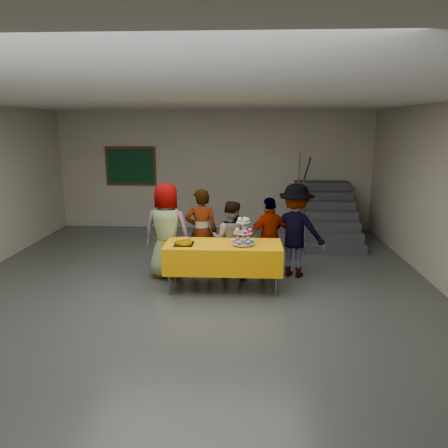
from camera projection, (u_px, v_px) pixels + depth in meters
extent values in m
plane|color=#4C514C|center=(191.00, 302.00, 6.65)|extent=(10.00, 10.00, 0.00)
cube|color=#AEA38C|center=(214.00, 170.00, 11.19)|extent=(8.00, 0.04, 3.00)
cube|color=silver|center=(187.00, 98.00, 5.98)|extent=(8.00, 10.00, 0.04)
cube|color=#999999|center=(214.00, 225.00, 11.49)|extent=(7.90, 0.03, 0.12)
cylinder|color=#595960|center=(169.00, 273.00, 6.88)|extent=(0.04, 0.04, 0.73)
cylinder|color=#595960|center=(276.00, 274.00, 6.80)|extent=(0.04, 0.04, 0.73)
cylinder|color=#595960|center=(175.00, 261.00, 7.45)|extent=(0.04, 0.04, 0.73)
cylinder|color=#595960|center=(274.00, 263.00, 7.37)|extent=(0.04, 0.04, 0.73)
cube|color=#595960|center=(223.00, 245.00, 7.04)|extent=(1.80, 0.70, 0.02)
cube|color=#FFA205|center=(223.00, 257.00, 7.08)|extent=(1.88, 0.78, 0.44)
cylinder|color=silver|center=(243.00, 245.00, 6.96)|extent=(0.18, 0.18, 0.01)
cylinder|color=silver|center=(243.00, 232.00, 6.92)|extent=(0.02, 0.02, 0.42)
cylinder|color=silver|center=(243.00, 243.00, 6.96)|extent=(0.38, 0.38, 0.01)
cylinder|color=silver|center=(243.00, 233.00, 6.92)|extent=(0.30, 0.30, 0.01)
cylinder|color=silver|center=(243.00, 222.00, 6.88)|extent=(0.22, 0.22, 0.01)
cube|color=black|center=(184.00, 244.00, 6.98)|extent=(0.30, 0.30, 0.02)
cylinder|color=#FFA000|center=(184.00, 241.00, 6.97)|extent=(0.25, 0.25, 0.07)
ellipsoid|color=#FFA000|center=(184.00, 239.00, 6.96)|extent=(0.25, 0.25, 0.05)
ellipsoid|color=white|center=(186.00, 239.00, 6.92)|extent=(0.08, 0.08, 0.02)
cube|color=silver|center=(181.00, 240.00, 6.84)|extent=(0.30, 0.16, 0.04)
imported|color=slate|center=(167.00, 231.00, 7.60)|extent=(0.89, 0.65, 1.67)
imported|color=slate|center=(201.00, 232.00, 7.76)|extent=(0.59, 0.41, 1.56)
imported|color=slate|center=(230.00, 240.00, 7.62)|extent=(0.75, 0.63, 1.37)
imported|color=slate|center=(270.00, 238.00, 7.64)|extent=(0.90, 0.62, 1.42)
imported|color=slate|center=(295.00, 231.00, 7.66)|extent=(1.21, 0.94, 1.65)
cube|color=#424447|center=(335.00, 249.00, 9.18)|extent=(1.30, 0.30, 0.18)
cube|color=#424447|center=(332.00, 241.00, 9.45)|extent=(1.30, 0.30, 0.36)
cube|color=#424447|center=(330.00, 234.00, 9.72)|extent=(1.30, 0.30, 0.54)
cube|color=#424447|center=(328.00, 227.00, 9.99)|extent=(1.30, 0.30, 0.72)
cube|color=#424447|center=(326.00, 220.00, 10.26)|extent=(1.30, 0.30, 0.90)
cube|color=#424447|center=(324.00, 214.00, 10.54)|extent=(1.30, 0.30, 1.08)
cube|color=#424447|center=(322.00, 208.00, 10.81)|extent=(1.30, 0.30, 1.26)
cube|color=#424447|center=(320.00, 206.00, 11.10)|extent=(1.30, 0.30, 1.26)
cylinder|color=#595960|center=(307.00, 233.00, 9.08)|extent=(0.04, 0.04, 0.90)
cylinder|color=#595960|center=(303.00, 200.00, 9.74)|extent=(0.04, 0.04, 0.90)
cylinder|color=#595960|center=(299.00, 172.00, 10.49)|extent=(0.04, 0.04, 0.90)
cylinder|color=#595960|center=(304.00, 180.00, 9.68)|extent=(0.04, 1.85, 1.20)
cube|color=#472B16|center=(131.00, 166.00, 11.24)|extent=(1.30, 0.04, 1.00)
cube|color=#11361C|center=(131.00, 166.00, 11.22)|extent=(1.18, 0.02, 0.88)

